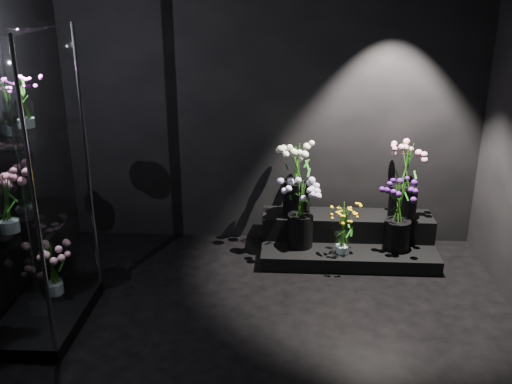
{
  "coord_description": "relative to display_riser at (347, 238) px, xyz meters",
  "views": [
    {
      "loc": [
        0.17,
        -3.36,
        2.48
      ],
      "look_at": [
        -0.1,
        1.2,
        0.79
      ],
      "focal_mm": 40.0,
      "sensor_mm": 36.0,
      "label": 1
    }
  ],
  "objects": [
    {
      "name": "bouquet_case_pink",
      "position": [
        -2.48,
        -1.55,
        0.93
      ],
      "size": [
        0.33,
        0.33,
        0.42
      ],
      "rotation": [
        0.0,
        0.0,
        -0.11
      ],
      "color": "white",
      "rests_on": "display_case"
    },
    {
      "name": "bouquet_cream_roses",
      "position": [
        -0.49,
        0.07,
        0.62
      ],
      "size": [
        0.52,
        0.52,
        0.7
      ],
      "rotation": [
        0.0,
        0.0,
        0.36
      ],
      "color": "black",
      "rests_on": "display_riser"
    },
    {
      "name": "bouquet_case_magenta",
      "position": [
        -2.43,
        -1.21,
        1.55
      ],
      "size": [
        0.27,
        0.27,
        0.37
      ],
      "rotation": [
        0.0,
        0.0,
        0.37
      ],
      "color": "white",
      "rests_on": "display_case"
    },
    {
      "name": "floor",
      "position": [
        -0.76,
        -1.67,
        -0.15
      ],
      "size": [
        4.0,
        4.0,
        0.0
      ],
      "primitive_type": "plane",
      "color": "black",
      "rests_on": "ground"
    },
    {
      "name": "bouquet_lilac",
      "position": [
        -0.46,
        -0.16,
        0.36
      ],
      "size": [
        0.37,
        0.37,
        0.63
      ],
      "rotation": [
        0.0,
        0.0,
        -0.0
      ],
      "color": "black",
      "rests_on": "display_riser"
    },
    {
      "name": "wall_front",
      "position": [
        -0.76,
        -3.67,
        1.25
      ],
      "size": [
        4.0,
        0.0,
        4.0
      ],
      "primitive_type": "plane",
      "rotation": [
        -1.57,
        0.0,
        0.0
      ],
      "color": "black",
      "rests_on": "floor"
    },
    {
      "name": "display_case",
      "position": [
        -2.43,
        -1.34,
        0.95
      ],
      "size": [
        0.6,
        1.0,
        2.21
      ],
      "color": "black",
      "rests_on": "floor"
    },
    {
      "name": "bouquet_purple",
      "position": [
        0.43,
        -0.16,
        0.35
      ],
      "size": [
        0.39,
        0.39,
        0.67
      ],
      "rotation": [
        0.0,
        0.0,
        -0.34
      ],
      "color": "black",
      "rests_on": "display_riser"
    },
    {
      "name": "display_riser",
      "position": [
        0.0,
        0.0,
        0.0
      ],
      "size": [
        1.63,
        0.72,
        0.36
      ],
      "color": "black",
      "rests_on": "floor"
    },
    {
      "name": "bouquet_pink_roses",
      "position": [
        0.51,
        0.06,
        0.61
      ],
      "size": [
        0.37,
        0.37,
        0.72
      ],
      "rotation": [
        0.0,
        0.0,
        -0.09
      ],
      "color": "black",
      "rests_on": "display_riser"
    },
    {
      "name": "bouquet_case_base_pink",
      "position": [
        -2.45,
        -1.09,
        0.2
      ],
      "size": [
        0.4,
        0.4,
        0.47
      ],
      "rotation": [
        0.0,
        0.0,
        -0.28
      ],
      "color": "white",
      "rests_on": "display_case"
    },
    {
      "name": "bouquet_orange_bells",
      "position": [
        -0.07,
        -0.28,
        0.23
      ],
      "size": [
        0.31,
        0.31,
        0.48
      ],
      "rotation": [
        0.0,
        0.0,
        -0.34
      ],
      "color": "white",
      "rests_on": "display_riser"
    },
    {
      "name": "wall_back",
      "position": [
        -0.76,
        0.33,
        1.25
      ],
      "size": [
        4.0,
        0.0,
        4.0
      ],
      "primitive_type": "plane",
      "rotation": [
        1.57,
        0.0,
        0.0
      ],
      "color": "black",
      "rests_on": "floor"
    }
  ]
}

